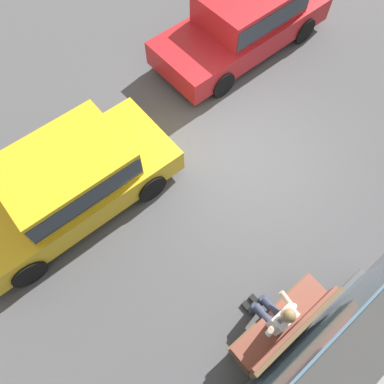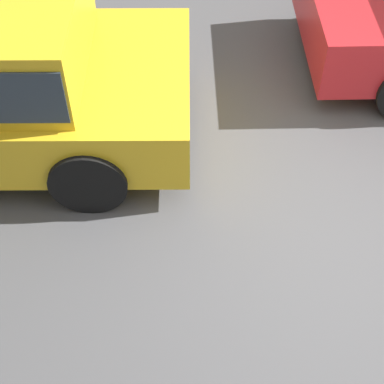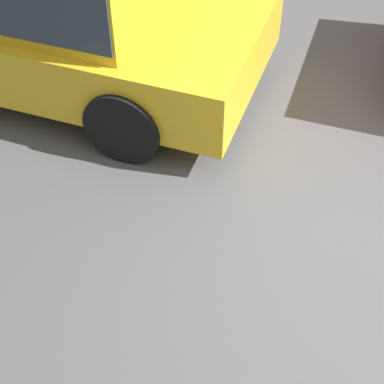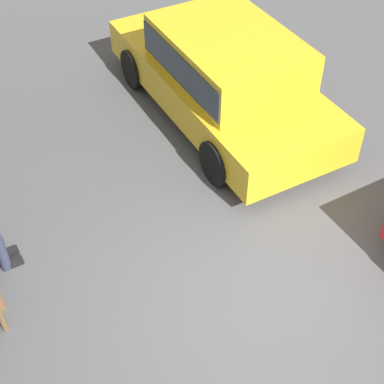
{
  "view_description": "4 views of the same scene",
  "coord_description": "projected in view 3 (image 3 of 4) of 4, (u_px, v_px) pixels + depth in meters",
  "views": [
    {
      "loc": [
        3.69,
        2.6,
        6.7
      ],
      "look_at": [
        1.67,
        0.21,
        0.76
      ],
      "focal_mm": 35.0,
      "sensor_mm": 36.0,
      "label": 1
    },
    {
      "loc": [
        1.29,
        2.6,
        3.78
      ],
      "look_at": [
        1.25,
        0.22,
        1.06
      ],
      "focal_mm": 55.0,
      "sensor_mm": 36.0,
      "label": 2
    },
    {
      "loc": [
        0.42,
        2.6,
        3.23
      ],
      "look_at": [
        1.05,
        0.75,
        1.21
      ],
      "focal_mm": 55.0,
      "sensor_mm": 36.0,
      "label": 3
    },
    {
      "loc": [
        -2.93,
        2.6,
        5.43
      ],
      "look_at": [
        1.13,
        0.32,
        0.97
      ],
      "focal_mm": 55.0,
      "sensor_mm": 36.0,
      "label": 4
    }
  ],
  "objects": [
    {
      "name": "ground_plane",
      "position": [
        377.0,
        277.0,
        3.94
      ],
      "size": [
        60.0,
        60.0,
        0.0
      ],
      "primitive_type": "plane",
      "color": "#4C4C4F"
    }
  ]
}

